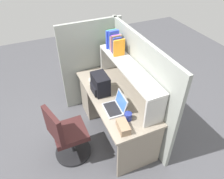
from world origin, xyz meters
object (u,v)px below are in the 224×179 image
Objects in this scene: computer_mouse at (95,76)px; office_chair at (67,137)px; backpack at (100,84)px; paper_cup at (92,82)px; tissue_box at (123,127)px; snack_canister at (128,116)px; laptop at (116,106)px.

office_chair is at bearing -62.06° from computer_mouse.
backpack is at bearing -27.22° from computer_mouse.
office_chair is (0.57, -0.58, -0.39)m from paper_cup.
backpack is 0.79m from tissue_box.
computer_mouse is at bearing 144.39° from paper_cup.
office_chair reaches higher than computer_mouse.
paper_cup is 0.98× the size of snack_canister.
snack_canister is at bearing 141.07° from tissue_box.
snack_canister is at bearing -15.10° from computer_mouse.
snack_canister reaches higher than computer_mouse.
laptop reaches higher than snack_canister.
snack_canister is (-0.13, 0.13, 0.00)m from tissue_box.
backpack reaches higher than paper_cup.
laptop is 1.47× the size of tissue_box.
backpack is at bearing -174.22° from tissue_box.
snack_canister is at bearing 10.39° from backpack.
paper_cup is 0.11× the size of office_chair.
computer_mouse is (-0.39, 0.06, -0.13)m from backpack.
backpack is 2.88× the size of computer_mouse.
laptop reaches higher than office_chair.
laptop is at bearing 175.47° from tissue_box.
snack_canister reaches higher than paper_cup.
backpack is (-0.42, -0.06, 0.09)m from laptop.
backpack is 2.91× the size of snack_canister.
paper_cup is (-0.66, -0.11, -0.00)m from laptop.
laptop is at bearing 8.02° from backpack.
computer_mouse is 1.05m from snack_canister.
computer_mouse is 1.07m from office_chair.
snack_canister is at bearing 11.06° from paper_cup.
backpack is 0.86m from office_chair.
laptop is 0.82m from computer_mouse.
backpack reaches higher than computer_mouse.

